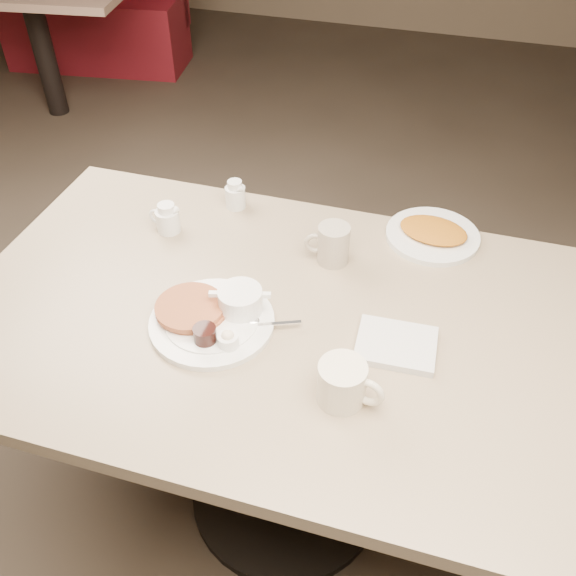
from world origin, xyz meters
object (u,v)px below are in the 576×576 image
(main_plate, at_px, (214,315))
(coffee_mug_near, at_px, (344,383))
(creamer_left, at_px, (167,219))
(creamer_right, at_px, (235,195))
(coffee_mug_far, at_px, (332,244))
(diner_table, at_px, (286,367))
(hash_plate, at_px, (433,234))
(booth_back_left, at_px, (89,3))

(main_plate, relative_size, coffee_mug_near, 2.55)
(creamer_left, height_order, creamer_right, same)
(creamer_right, bearing_deg, coffee_mug_far, -26.55)
(coffee_mug_near, xyz_separation_m, creamer_right, (-0.43, 0.56, -0.01))
(coffee_mug_near, bearing_deg, creamer_left, 143.74)
(diner_table, height_order, coffee_mug_near, coffee_mug_near)
(coffee_mug_near, xyz_separation_m, hash_plate, (0.11, 0.57, -0.03))
(creamer_right, xyz_separation_m, hash_plate, (0.53, 0.01, -0.02))
(diner_table, xyz_separation_m, hash_plate, (0.28, 0.39, 0.18))
(coffee_mug_near, height_order, hash_plate, coffee_mug_near)
(creamer_left, distance_m, booth_back_left, 3.08)
(creamer_right, distance_m, booth_back_left, 3.03)
(diner_table, height_order, coffee_mug_far, coffee_mug_far)
(coffee_mug_far, bearing_deg, diner_table, -102.88)
(hash_plate, bearing_deg, creamer_left, -166.29)
(diner_table, relative_size, coffee_mug_near, 10.59)
(creamer_left, bearing_deg, diner_table, -30.13)
(coffee_mug_near, height_order, booth_back_left, booth_back_left)
(main_plate, distance_m, creamer_right, 0.45)
(coffee_mug_near, distance_m, creamer_left, 0.69)
(coffee_mug_near, relative_size, coffee_mug_far, 1.21)
(main_plate, height_order, coffee_mug_far, coffee_mug_far)
(diner_table, bearing_deg, booth_back_left, 128.13)
(coffee_mug_far, distance_m, creamer_left, 0.44)
(creamer_left, bearing_deg, main_plate, -49.56)
(diner_table, xyz_separation_m, main_plate, (-0.15, -0.06, 0.19))
(hash_plate, distance_m, booth_back_left, 3.38)
(creamer_left, distance_m, creamer_right, 0.20)
(coffee_mug_near, relative_size, creamer_left, 1.48)
(coffee_mug_far, bearing_deg, booth_back_left, 131.21)
(main_plate, xyz_separation_m, coffee_mug_near, (0.32, -0.13, 0.02))
(diner_table, bearing_deg, creamer_left, 149.87)
(main_plate, height_order, coffee_mug_near, coffee_mug_near)
(coffee_mug_far, height_order, creamer_right, coffee_mug_far)
(coffee_mug_near, relative_size, booth_back_left, 0.09)
(creamer_right, height_order, booth_back_left, booth_back_left)
(main_plate, height_order, creamer_right, creamer_right)
(main_plate, bearing_deg, diner_table, 22.08)
(coffee_mug_far, bearing_deg, creamer_left, 179.98)
(creamer_right, bearing_deg, diner_table, -55.86)
(diner_table, distance_m, main_plate, 0.25)
(coffee_mug_near, bearing_deg, booth_back_left, 128.45)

